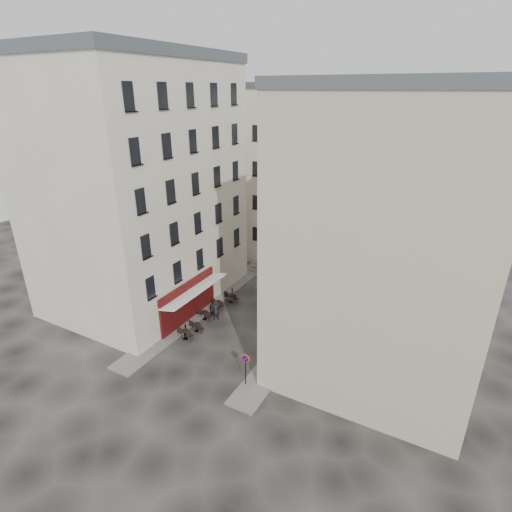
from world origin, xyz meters
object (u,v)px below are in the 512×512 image
Objects in this scene: bistro_table_b at (197,327)px; no_parking_sign at (245,364)px; pedestrian at (216,310)px; bistro_table_a at (185,334)px.

no_parking_sign is at bearing -28.87° from bistro_table_b.
bistro_table_b is 2.32m from pedestrian.
no_parking_sign reaches higher than bistro_table_b.
pedestrian is at bearing 81.37° from bistro_table_b.
no_parking_sign is 7.65m from bistro_table_b.
bistro_table_b is 0.72× the size of pedestrian.
no_parking_sign is 1.77× the size of bistro_table_a.
pedestrian is (0.34, 2.25, 0.42)m from bistro_table_b.
pedestrian is at bearing 82.20° from bistro_table_a.
no_parking_sign is at bearing 107.07° from pedestrian.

